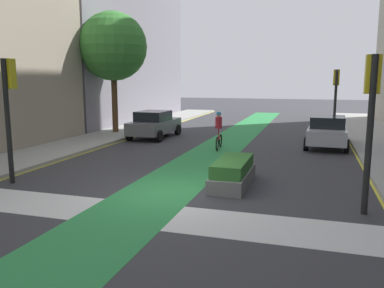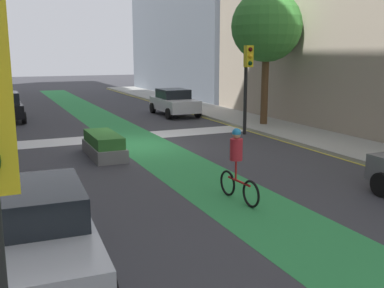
# 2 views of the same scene
# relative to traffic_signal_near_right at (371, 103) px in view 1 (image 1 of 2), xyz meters

# --- Properties ---
(ground_plane) EXTENTS (120.00, 120.00, 0.00)m
(ground_plane) POSITION_rel_traffic_signal_near_right_xyz_m (-5.38, 0.18, -2.80)
(ground_plane) COLOR #38383D
(bike_lane_paint) EXTENTS (2.40, 60.00, 0.01)m
(bike_lane_paint) POSITION_rel_traffic_signal_near_right_xyz_m (-5.74, 0.18, -2.79)
(bike_lane_paint) COLOR #2D8C47
(bike_lane_paint) RESTS_ON ground_plane
(crosswalk_band) EXTENTS (12.00, 1.80, 0.01)m
(crosswalk_band) POSITION_rel_traffic_signal_near_right_xyz_m (-5.38, -1.82, -2.79)
(crosswalk_band) COLOR silver
(crosswalk_band) RESTS_ON ground_plane
(curb_stripe_left) EXTENTS (0.16, 60.00, 0.01)m
(curb_stripe_left) POSITION_rel_traffic_signal_near_right_xyz_m (-11.38, 0.18, -2.79)
(curb_stripe_left) COLOR yellow
(curb_stripe_left) RESTS_ON ground_plane
(traffic_signal_near_right) EXTENTS (0.35, 0.52, 3.97)m
(traffic_signal_near_right) POSITION_rel_traffic_signal_near_right_xyz_m (0.00, 0.00, 0.00)
(traffic_signal_near_right) COLOR black
(traffic_signal_near_right) RESTS_ON ground_plane
(traffic_signal_near_left) EXTENTS (0.35, 0.52, 4.03)m
(traffic_signal_near_left) POSITION_rel_traffic_signal_near_right_xyz_m (-10.74, -0.12, 0.04)
(traffic_signal_near_left) COLOR black
(traffic_signal_near_left) RESTS_ON ground_plane
(traffic_signal_far_right) EXTENTS (0.35, 0.52, 3.96)m
(traffic_signal_far_right) POSITION_rel_traffic_signal_near_right_xyz_m (-0.09, 14.98, -0.01)
(traffic_signal_far_right) COLOR black
(traffic_signal_far_right) RESTS_ON ground_plane
(car_silver_right_far) EXTENTS (2.19, 4.28, 1.57)m
(car_silver_right_far) POSITION_rel_traffic_signal_near_right_xyz_m (-0.62, 10.18, -2.00)
(car_silver_right_far) COLOR #B2B7BF
(car_silver_right_far) RESTS_ON ground_plane
(car_grey_left_far) EXTENTS (2.09, 4.24, 1.57)m
(car_grey_left_far) POSITION_rel_traffic_signal_near_right_xyz_m (-10.17, 10.64, -2.00)
(car_grey_left_far) COLOR slate
(car_grey_left_far) RESTS_ON ground_plane
(cyclist_in_lane) EXTENTS (0.32, 1.73, 1.86)m
(cyclist_in_lane) POSITION_rel_traffic_signal_near_right_xyz_m (-5.68, 7.92, -1.83)
(cyclist_in_lane) COLOR black
(cyclist_in_lane) RESTS_ON ground_plane
(street_tree_far) EXTENTS (4.12, 4.12, 7.25)m
(street_tree_far) POSITION_rel_traffic_signal_near_right_xyz_m (-13.08, 11.35, 2.52)
(street_tree_far) COLOR brown
(street_tree_far) RESTS_ON sidewalk_left
(median_planter) EXTENTS (1.06, 2.83, 0.85)m
(median_planter) POSITION_rel_traffic_signal_near_right_xyz_m (-3.74, 1.61, -2.39)
(median_planter) COLOR slate
(median_planter) RESTS_ON ground_plane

